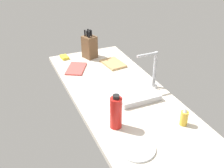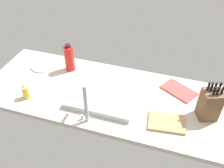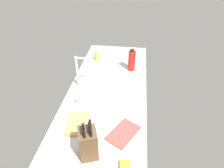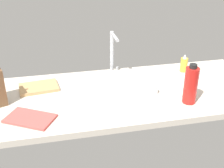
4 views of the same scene
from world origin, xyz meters
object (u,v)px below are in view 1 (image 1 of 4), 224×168
Objects in this scene: sink_basin at (129,87)px; cutting_board at (113,63)px; soap_bottle at (184,118)px; dish_sponge at (64,57)px; faucet at (153,67)px; dinner_plate at (137,149)px; dish_towel at (76,69)px; knife_block at (90,47)px; water_bottle at (116,112)px.

sink_basin is 2.02× the size of cutting_board.
dish_sponge is at bearing -161.62° from soap_bottle.
dinner_plate is at bearing -36.87° from faucet.
faucet is 51.42cm from cutting_board.
dish_sponge is (-25.76, -3.24, 0.60)cm from dish_towel.
dish_sponge is (-124.70, -41.42, -3.96)cm from soap_bottle.
knife_block reaches higher than soap_bottle.
knife_block is at bearing 72.72° from dish_sponge.
knife_block is at bearing -174.15° from sink_basin.
soap_bottle reaches higher than dinner_plate.
sink_basin reaches higher than cutting_board.
cutting_board reaches higher than dish_towel.
soap_bottle is at bearing 3.23° from cutting_board.
dish_towel is at bearing 179.53° from water_bottle.
soap_bottle is at bearing 103.06° from dinner_plate.
faucet is 55.36cm from water_bottle.
dish_sponge is (-6.98, -22.44, -9.36)cm from knife_block.
water_bottle is 25.24cm from dinner_plate.
sink_basin is at bearing 143.17° from water_bottle.
cutting_board is 33.06cm from dish_towel.
sink_basin is at bearing 21.55° from dish_sponge.
dish_towel is at bearing 7.17° from dish_sponge.
cutting_board is at bearing 83.05° from dish_towel.
knife_block is 25.30cm from dish_sponge.
soap_bottle is 1.35× the size of dish_sponge.
soap_bottle is at bearing 69.37° from water_bottle.
sink_basin is 1.92× the size of dish_towel.
faucet reaches higher than cutting_board.
water_bottle is at bearing 1.32° from dish_sponge.
knife_block is 1.16× the size of cutting_board.
knife_block is 127.81cm from dinner_plate.
cutting_board is 0.95× the size of dish_towel.
soap_bottle is (50.42, 12.08, 3.12)cm from sink_basin.
dish_sponge is at bearing -158.45° from sink_basin.
water_bottle is 0.96× the size of dish_towel.
soap_bottle is 37.82cm from dinner_plate.
dinner_plate is (23.12, 2.31, -9.86)cm from water_bottle.
cutting_board is at bearing -176.77° from soap_bottle.
water_bottle reaches higher than dinner_plate.
knife_block is at bearing 172.06° from dinner_plate.
knife_block is 28.24cm from cutting_board.
faucet is at bearing 12.61° from cutting_board.
faucet is at bearing 126.51° from water_bottle.
water_bottle is 84.88cm from dish_towel.
faucet is 49.11cm from soap_bottle.
soap_bottle is at bearing -10.52° from knife_block.
sink_basin is at bearing 28.27° from dish_towel.
dinner_plate is at bearing 5.69° from water_bottle.
faucet is at bearing -0.65° from knife_block.
dish_sponge is (-74.28, -29.34, -0.84)cm from sink_basin.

